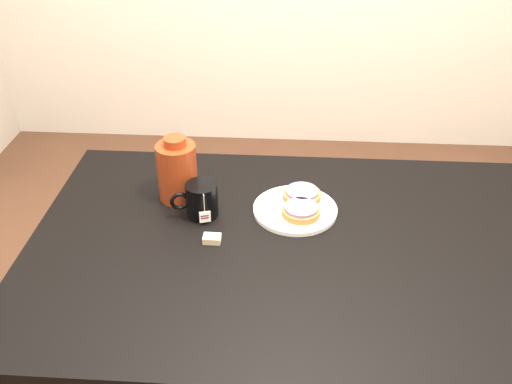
% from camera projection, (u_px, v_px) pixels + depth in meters
% --- Properties ---
extents(table, '(1.40, 0.90, 0.75)m').
position_uv_depth(table, '(300.00, 268.00, 1.49)').
color(table, black).
rests_on(table, ground_plane).
extents(plate, '(0.23, 0.23, 0.02)m').
position_uv_depth(plate, '(295.00, 209.00, 1.56)').
color(plate, white).
rests_on(plate, table).
extents(bagel_back, '(0.14, 0.14, 0.03)m').
position_uv_depth(bagel_back, '(302.00, 194.00, 1.59)').
color(bagel_back, brown).
rests_on(bagel_back, plate).
extents(bagel_front, '(0.11, 0.11, 0.03)m').
position_uv_depth(bagel_front, '(301.00, 211.00, 1.53)').
color(bagel_front, brown).
rests_on(bagel_front, plate).
extents(mug, '(0.14, 0.11, 0.10)m').
position_uv_depth(mug, '(201.00, 200.00, 1.53)').
color(mug, black).
rests_on(mug, table).
extents(teabag_pouch, '(0.05, 0.03, 0.02)m').
position_uv_depth(teabag_pouch, '(212.00, 239.00, 1.45)').
color(teabag_pouch, '#C6B793').
rests_on(teabag_pouch, table).
extents(bagel_package, '(0.13, 0.13, 0.19)m').
position_uv_depth(bagel_package, '(177.00, 171.00, 1.58)').
color(bagel_package, '#5E1B0C').
rests_on(bagel_package, table).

